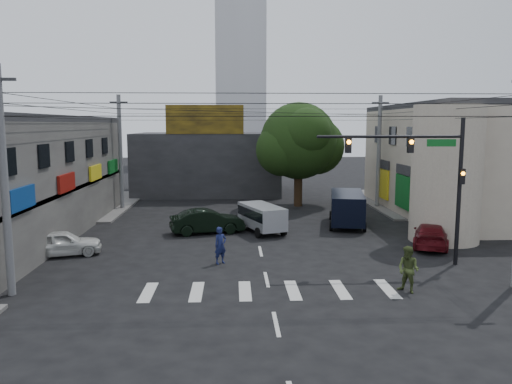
{
  "coord_description": "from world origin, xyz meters",
  "views": [
    {
      "loc": [
        -1.45,
        -24.48,
        6.89
      ],
      "look_at": [
        -0.15,
        4.0,
        3.0
      ],
      "focal_mm": 35.0,
      "sensor_mm": 36.0,
      "label": 1
    }
  ],
  "objects": [
    {
      "name": "ground",
      "position": [
        0.0,
        0.0,
        0.0
      ],
      "size": [
        160.0,
        160.0,
        0.0
      ],
      "primitive_type": "plane",
      "color": "black",
      "rests_on": "ground"
    },
    {
      "name": "traffic_gantry",
      "position": [
        7.82,
        -1.0,
        4.83
      ],
      "size": [
        7.1,
        0.35,
        7.2
      ],
      "color": "black",
      "rests_on": "ground"
    },
    {
      "name": "dark_sedan",
      "position": [
        -3.13,
        6.73,
        0.77
      ],
      "size": [
        3.68,
        5.37,
        1.53
      ],
      "primitive_type": "imported",
      "rotation": [
        0.0,
        0.0,
        1.8
      ],
      "color": "black",
      "rests_on": "ground"
    },
    {
      "name": "utility_pole_far_right",
      "position": [
        10.5,
        16.0,
        4.6
      ],
      "size": [
        0.32,
        0.32,
        9.2
      ],
      "primitive_type": "cylinder",
      "color": "#59595B",
      "rests_on": "ground"
    },
    {
      "name": "corner_column",
      "position": [
        11.0,
        4.0,
        4.0
      ],
      "size": [
        4.0,
        4.0,
        8.0
      ],
      "primitive_type": "cylinder",
      "color": "#A0917F",
      "rests_on": "ground"
    },
    {
      "name": "sidewalk_far_left",
      "position": [
        -18.0,
        18.0,
        0.07
      ],
      "size": [
        16.0,
        16.0,
        0.15
      ],
      "primitive_type": "cube",
      "color": "#514F4C",
      "rests_on": "ground"
    },
    {
      "name": "traffic_officer",
      "position": [
        -2.12,
        -0.3,
        0.92
      ],
      "size": [
        1.09,
        1.07,
        1.85
      ],
      "primitive_type": "imported",
      "rotation": [
        0.0,
        0.0,
        0.6
      ],
      "color": "#131A44",
      "rests_on": "ground"
    },
    {
      "name": "building_far",
      "position": [
        -4.0,
        26.0,
        3.0
      ],
      "size": [
        14.0,
        10.0,
        6.0
      ],
      "primitive_type": "cube",
      "color": "#232326",
      "rests_on": "ground"
    },
    {
      "name": "silver_minivan",
      "position": [
        0.35,
        6.82,
        0.88
      ],
      "size": [
        5.22,
        4.44,
        1.75
      ],
      "primitive_type": null,
      "rotation": [
        0.0,
        0.0,
        1.94
      ],
      "color": "#A3A5AB",
      "rests_on": "ground"
    },
    {
      "name": "pedestrian_olive",
      "position": [
        5.7,
        -4.96,
        0.97
      ],
      "size": [
        1.67,
        1.67,
        1.94
      ],
      "primitive_type": "imported",
      "rotation": [
        0.0,
        0.0,
        -0.85
      ],
      "color": "#3C4A22",
      "rests_on": "ground"
    },
    {
      "name": "street_tree",
      "position": [
        4.0,
        17.0,
        5.47
      ],
      "size": [
        6.4,
        6.4,
        8.7
      ],
      "color": "black",
      "rests_on": "ground"
    },
    {
      "name": "tower_distant",
      "position": [
        0.0,
        70.0,
        22.0
      ],
      "size": [
        9.0,
        9.0,
        44.0
      ],
      "primitive_type": "cube",
      "color": "silver",
      "rests_on": "ground"
    },
    {
      "name": "white_compact",
      "position": [
        -10.5,
        1.58,
        0.68
      ],
      "size": [
        3.8,
        4.88,
        1.36
      ],
      "primitive_type": "imported",
      "rotation": [
        0.0,
        0.0,
        1.86
      ],
      "color": "silver",
      "rests_on": "ground"
    },
    {
      "name": "building_right",
      "position": [
        18.0,
        13.0,
        4.0
      ],
      "size": [
        14.0,
        18.0,
        8.0
      ],
      "primitive_type": "cube",
      "color": "#A0917F",
      "rests_on": "ground"
    },
    {
      "name": "maroon_sedan",
      "position": [
        9.68,
        2.63,
        0.66
      ],
      "size": [
        4.98,
        5.84,
        1.33
      ],
      "primitive_type": "imported",
      "rotation": [
        0.0,
        0.0,
        2.77
      ],
      "color": "#500B11",
      "rests_on": "ground"
    },
    {
      "name": "sidewalk_far_right",
      "position": [
        18.0,
        18.0,
        0.07
      ],
      "size": [
        16.0,
        16.0,
        0.15
      ],
      "primitive_type": "cube",
      "color": "#514F4C",
      "rests_on": "ground"
    },
    {
      "name": "utility_pole_near_left",
      "position": [
        -10.5,
        -4.5,
        4.6
      ],
      "size": [
        0.32,
        0.32,
        9.2
      ],
      "primitive_type": "cylinder",
      "color": "#59595B",
      "rests_on": "ground"
    },
    {
      "name": "navy_van",
      "position": [
        6.3,
        8.77,
        1.12
      ],
      "size": [
        6.38,
        4.21,
        2.23
      ],
      "primitive_type": null,
      "rotation": [
        0.0,
        0.0,
        1.38
      ],
      "color": "black",
      "rests_on": "ground"
    },
    {
      "name": "utility_pole_far_left",
      "position": [
        -10.5,
        16.0,
        4.6
      ],
      "size": [
        0.32,
        0.32,
        9.2
      ],
      "primitive_type": "cylinder",
      "color": "#59595B",
      "rests_on": "ground"
    },
    {
      "name": "billboard",
      "position": [
        -4.0,
        21.1,
        7.3
      ],
      "size": [
        7.0,
        0.3,
        2.6
      ],
      "primitive_type": "cube",
      "color": "olive",
      "rests_on": "building_far"
    }
  ]
}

